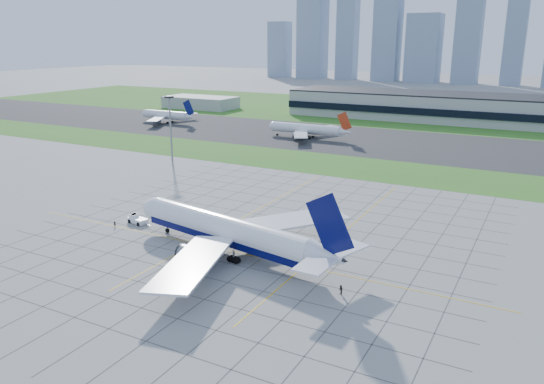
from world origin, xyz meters
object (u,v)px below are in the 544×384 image
(airliner, at_px, (228,231))
(distant_jet_0, at_px, (167,115))
(crew_near, at_px, (115,224))
(crew_far, at_px, (341,290))
(distant_jet_1, at_px, (307,129))
(light_mast, at_px, (170,121))
(pushback_tug, at_px, (137,219))

(airliner, height_order, distant_jet_0, airliner)
(crew_near, height_order, crew_far, crew_far)
(airliner, bearing_deg, distant_jet_1, 118.25)
(crew_far, bearing_deg, light_mast, -164.72)
(airliner, relative_size, crew_near, 37.64)
(crew_far, height_order, distant_jet_1, distant_jet_1)
(light_mast, height_order, pushback_tug, light_mast)
(crew_near, bearing_deg, light_mast, 44.91)
(crew_near, relative_size, distant_jet_0, 0.04)
(crew_near, distance_m, crew_far, 65.14)
(crew_near, bearing_deg, airliner, -73.75)
(light_mast, relative_size, pushback_tug, 3.11)
(light_mast, xyz_separation_m, crew_far, (99.49, -75.32, -15.21))
(crew_near, distance_m, distant_jet_0, 178.16)
(crew_near, xyz_separation_m, crew_far, (64.64, -8.06, 0.17))
(crew_near, xyz_separation_m, distant_jet_0, (-101.40, 146.44, 3.69))
(distant_jet_0, height_order, distant_jet_1, same)
(light_mast, height_order, distant_jet_1, light_mast)
(light_mast, relative_size, crew_near, 16.10)
(airliner, xyz_separation_m, crew_near, (-35.00, 0.77, -4.38))
(crew_far, distance_m, distant_jet_1, 165.20)
(airliner, distance_m, crew_near, 35.28)
(crew_far, bearing_deg, distant_jet_1, 169.15)
(airliner, xyz_separation_m, distant_jet_1, (-44.66, 140.21, -0.69))
(crew_far, bearing_deg, pushback_tug, -139.44)
(distant_jet_0, relative_size, distant_jet_1, 1.00)
(distant_jet_1, bearing_deg, light_mast, -109.24)
(distant_jet_0, bearing_deg, light_mast, -49.95)
(light_mast, bearing_deg, crew_far, -37.13)
(airliner, bearing_deg, distant_jet_0, 143.40)
(airliner, relative_size, distant_jet_1, 1.40)
(crew_near, distance_m, distant_jet_1, 139.83)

